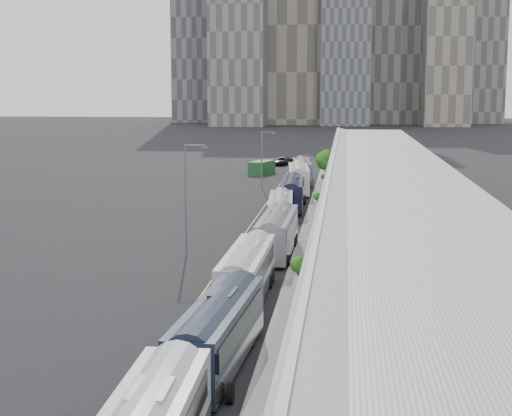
% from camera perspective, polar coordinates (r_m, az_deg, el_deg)
% --- Properties ---
extents(sidewalk, '(10.00, 170.00, 0.12)m').
position_cam_1_polar(sidewalk, '(74.72, 6.83, -2.52)').
color(sidewalk, gray).
rests_on(sidewalk, ground).
extents(lane_line, '(0.12, 160.00, 0.02)m').
position_cam_1_polar(lane_line, '(75.39, -1.18, -2.40)').
color(lane_line, gold).
rests_on(lane_line, ground).
extents(depot, '(12.45, 160.40, 7.20)m').
position_cam_1_polar(depot, '(74.28, 9.96, 0.05)').
color(depot, gray).
rests_on(depot, ground).
extents(skyline, '(145.00, 64.00, 120.00)m').
position_cam_1_polar(skyline, '(344.63, 4.76, 14.62)').
color(skyline, slate).
rests_on(skyline, ground).
extents(bus_1, '(3.36, 12.91, 3.73)m').
position_cam_1_polar(bus_1, '(41.26, -2.73, -9.47)').
color(bus_1, black).
rests_on(bus_1, ground).
extents(bus_2, '(2.87, 12.86, 3.75)m').
position_cam_1_polar(bus_2, '(54.19, -0.65, -5.06)').
color(bus_2, silver).
rests_on(bus_2, ground).
extents(bus_3, '(2.93, 13.16, 3.84)m').
position_cam_1_polar(bus_3, '(68.84, 1.55, -2.09)').
color(bus_3, slate).
rests_on(bus_3, ground).
extents(bus_4, '(3.24, 12.34, 3.57)m').
position_cam_1_polar(bus_4, '(81.98, 1.80, -0.45)').
color(bus_4, '#A6AAB0').
rests_on(bus_4, ground).
extents(bus_5, '(3.20, 13.15, 3.81)m').
position_cam_1_polar(bus_5, '(95.49, 2.65, 0.89)').
color(bus_5, black).
rests_on(bus_5, ground).
extents(bus_6, '(3.83, 13.90, 4.01)m').
position_cam_1_polar(bus_6, '(110.72, 3.11, 1.99)').
color(bus_6, silver).
rests_on(bus_6, ground).
extents(bus_7, '(3.73, 12.97, 3.74)m').
position_cam_1_polar(bus_7, '(122.50, 3.37, 2.57)').
color(bus_7, slate).
rests_on(bus_7, ground).
extents(tree_1, '(1.45, 1.45, 3.72)m').
position_cam_1_polar(tree_1, '(51.27, 3.71, -4.29)').
color(tree_1, black).
rests_on(tree_1, ground).
extents(tree_2, '(1.09, 1.09, 4.29)m').
position_cam_1_polar(tree_2, '(77.92, 4.84, 0.60)').
color(tree_2, black).
rests_on(tree_2, ground).
extents(tree_3, '(1.04, 1.04, 3.81)m').
position_cam_1_polar(tree_3, '(99.81, 5.24, 2.09)').
color(tree_3, black).
rests_on(tree_3, ground).
extents(tree_4, '(2.67, 2.67, 5.41)m').
position_cam_1_polar(tree_4, '(119.27, 5.07, 3.58)').
color(tree_4, black).
rests_on(tree_4, ground).
extents(street_lamp_near, '(2.04, 0.22, 9.80)m').
position_cam_1_polar(street_lamp_near, '(67.37, -5.01, 1.08)').
color(street_lamp_near, '#59595E').
rests_on(street_lamp_near, ground).
extents(street_lamp_far, '(2.04, 0.22, 8.34)m').
position_cam_1_polar(street_lamp_far, '(115.50, 0.52, 3.85)').
color(street_lamp_far, '#59595E').
rests_on(street_lamp_far, ground).
extents(shipping_container, '(4.24, 6.85, 2.30)m').
position_cam_1_polar(shipping_container, '(134.99, 0.42, 2.95)').
color(shipping_container, '#15451E').
rests_on(shipping_container, ground).
extents(suv, '(4.62, 6.29, 1.59)m').
position_cam_1_polar(suv, '(151.15, 1.85, 3.42)').
color(suv, black).
rests_on(suv, ground).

